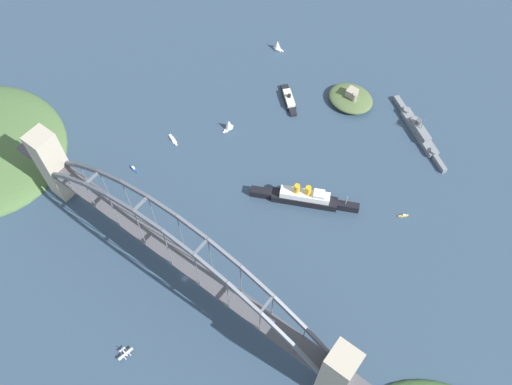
% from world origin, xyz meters
% --- Properties ---
extents(ground_plane, '(1400.00, 1400.00, 0.00)m').
position_xyz_m(ground_plane, '(0.00, 0.00, 0.00)').
color(ground_plane, '#2D4256').
extents(harbor_arch_bridge, '(297.77, 16.20, 77.85)m').
position_xyz_m(harbor_arch_bridge, '(0.00, -0.00, 33.97)').
color(harbor_arch_bridge, '#ADA38E').
rests_on(harbor_arch_bridge, ground).
extents(ocean_liner, '(73.91, 40.51, 20.17)m').
position_xyz_m(ocean_liner, '(29.67, 98.29, 5.77)').
color(ocean_liner, black).
rests_on(ocean_liner, ground).
extents(naval_cruiser, '(69.08, 47.03, 17.80)m').
position_xyz_m(naval_cruiser, '(66.48, 206.44, 3.26)').
color(naval_cruiser, slate).
rests_on(naval_cruiser, ground).
extents(harbor_ferry_steamer, '(29.35, 26.45, 8.08)m').
position_xyz_m(harbor_ferry_steamer, '(-36.02, 171.80, 2.49)').
color(harbor_ferry_steamer, black).
rests_on(harbor_ferry_steamer, ground).
extents(fort_island_mid_harbor, '(37.82, 32.10, 14.96)m').
position_xyz_m(fort_island_mid_harbor, '(5.06, 202.32, 4.33)').
color(fort_island_mid_harbor, '#4C6038').
rests_on(fort_island_mid_harbor, ground).
extents(seaplane_taxiing_near_bridge, '(7.42, 10.73, 4.75)m').
position_xyz_m(seaplane_taxiing_near_bridge, '(4.95, -61.08, 1.94)').
color(seaplane_taxiing_near_bridge, '#B7B7B2').
rests_on(seaplane_taxiing_near_bridge, ground).
extents(small_boat_0, '(6.05, 5.85, 1.96)m').
position_xyz_m(small_boat_0, '(94.17, 132.18, 0.72)').
color(small_boat_0, gold).
rests_on(small_boat_0, ground).
extents(small_boat_1, '(10.37, 6.00, 11.05)m').
position_xyz_m(small_boat_1, '(-80.08, 215.98, 5.06)').
color(small_boat_1, silver).
rests_on(small_boat_1, ground).
extents(small_boat_2, '(9.18, 2.94, 1.95)m').
position_xyz_m(small_boat_2, '(-90.41, 43.67, 0.69)').
color(small_boat_2, '#234C8C').
rests_on(small_boat_2, ground).
extents(small_boat_3, '(12.26, 6.15, 1.86)m').
position_xyz_m(small_boat_3, '(-85.51, 82.85, 0.67)').
color(small_boat_3, silver).
rests_on(small_boat_3, ground).
extents(small_boat_4, '(6.61, 10.89, 11.04)m').
position_xyz_m(small_boat_4, '(-57.24, 118.86, 5.06)').
color(small_boat_4, silver).
rests_on(small_boat_4, ground).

